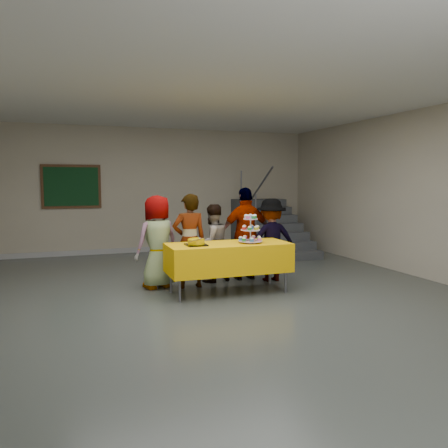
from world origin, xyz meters
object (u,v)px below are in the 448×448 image
Objects in this scene: schoolchild_c at (212,243)px; noticeboard at (71,187)px; bake_table at (228,257)px; bear_cake at (196,241)px; schoolchild_a at (158,242)px; schoolchild_e at (271,240)px; schoolchild_b at (189,241)px; schoolchild_d at (246,234)px; cupcake_stand at (250,231)px; staircase at (268,231)px.

schoolchild_c is 4.30m from noticeboard.
bear_cake reaches higher than bake_table.
schoolchild_e is at bearing 155.61° from schoolchild_a.
schoolchild_d is (1.10, 0.26, 0.05)m from schoolchild_b.
cupcake_stand is (0.34, -0.06, 0.40)m from bake_table.
noticeboard is at bearing -45.53° from schoolchild_e.
schoolchild_b is (0.49, -0.16, 0.01)m from schoolchild_a.
bake_table is at bearing 4.85° from bear_cake.
staircase is (1.69, 2.72, -0.32)m from schoolchild_d.
schoolchild_c reaches higher than bear_cake.
schoolchild_e is (1.51, 0.59, -0.12)m from bear_cake.
schoolchild_e reaches higher than bake_table.
staircase is 1.85× the size of noticeboard.
schoolchild_e reaches higher than cupcake_stand.
schoolchild_c reaches higher than bake_table.
bake_table is 0.59m from bear_cake.
schoolchild_c is at bearing -130.45° from staircase.
schoolchild_b is 0.63× the size of staircase.
schoolchild_b reaches higher than cupcake_stand.
schoolchild_a reaches higher than bake_table.
bake_table is 1.14m from schoolchild_e.
noticeboard reaches higher than schoolchild_d.
schoolchild_c is 0.93× the size of schoolchild_e.
bake_table is 0.78× the size of staircase.
staircase is at bearing -146.18° from schoolchild_c.
staircase reaches higher than bear_cake.
schoolchild_b is 1.13m from schoolchild_d.
schoolchild_b is 1.07× the size of schoolchild_e.
noticeboard is (-3.22, 3.81, 0.89)m from schoolchild_e.
noticeboard is (-2.85, 3.56, 0.79)m from schoolchild_d.
noticeboard reaches higher than schoolchild_c.
schoolchild_c is at bearing 90.16° from bake_table.
bear_cake is 0.24× the size of schoolchild_b.
schoolchild_b is at bearing 4.73° from schoolchild_e.
schoolchild_e is 1.10× the size of noticeboard.
schoolchild_d is at bearing -121.85° from staircase.
schoolchild_e is at bearing 148.26° from schoolchild_d.
schoolchild_b is 0.94× the size of schoolchild_d.
bake_table is 0.53m from cupcake_stand.
schoolchild_a is 1.59m from schoolchild_d.
schoolchild_b is at bearing -65.31° from noticeboard.
schoolchild_d reaches higher than schoolchild_b.
bear_cake is 4.78m from noticeboard.
cupcake_stand is 1.52m from schoolchild_a.
schoolchild_e is (0.99, 0.54, 0.16)m from bake_table.
schoolchild_a is (-0.96, 0.69, 0.19)m from bake_table.
bear_cake is 0.24× the size of schoolchild_a.
schoolchild_a is 0.51m from schoolchild_b.
staircase is (1.33, 2.97, -0.22)m from schoolchild_e.
noticeboard reaches higher than schoolchild_b.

